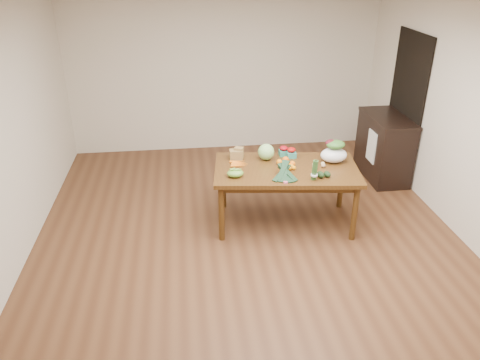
{
  "coord_description": "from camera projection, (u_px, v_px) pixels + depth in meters",
  "views": [
    {
      "loc": [
        -0.68,
        -4.52,
        3.09
      ],
      "look_at": [
        -0.11,
        0.0,
        0.83
      ],
      "focal_mm": 35.0,
      "sensor_mm": 36.0,
      "label": 1
    }
  ],
  "objects": [
    {
      "name": "avocado_a",
      "position": [
        321.0,
        175.0,
        5.31
      ],
      "size": [
        0.1,
        0.13,
        0.07
      ],
      "primitive_type": "ellipsoid",
      "rotation": [
        0.0,
        0.0,
        0.3
      ],
      "color": "black",
      "rests_on": "dining_table"
    },
    {
      "name": "potato_b",
      "position": [
        315.0,
        167.0,
        5.52
      ],
      "size": [
        0.06,
        0.05,
        0.05
      ],
      "primitive_type": "ellipsoid",
      "color": "#CFBB77",
      "rests_on": "dining_table"
    },
    {
      "name": "snap_pea_bag",
      "position": [
        235.0,
        173.0,
        5.33
      ],
      "size": [
        0.19,
        0.14,
        0.09
      ],
      "primitive_type": "ellipsoid",
      "color": "#6CA537",
      "rests_on": "dining_table"
    },
    {
      "name": "cabbage",
      "position": [
        266.0,
        152.0,
        5.74
      ],
      "size": [
        0.2,
        0.2,
        0.2
      ],
      "primitive_type": "sphere",
      "color": "#A4DD7F",
      "rests_on": "dining_table"
    },
    {
      "name": "carrots",
      "position": [
        239.0,
        163.0,
        5.64
      ],
      "size": [
        0.24,
        0.21,
        0.03
      ],
      "primitive_type": null,
      "rotation": [
        0.0,
        0.0,
        -0.12
      ],
      "color": "orange",
      "rests_on": "dining_table"
    },
    {
      "name": "mandarin_cluster",
      "position": [
        288.0,
        166.0,
        5.52
      ],
      "size": [
        0.2,
        0.2,
        0.08
      ],
      "primitive_type": null,
      "rotation": [
        0.0,
        0.0,
        -0.12
      ],
      "color": "orange",
      "rests_on": "dining_table"
    },
    {
      "name": "cabinet",
      "position": [
        384.0,
        147.0,
        6.88
      ],
      "size": [
        0.52,
        1.02,
        0.94
      ],
      "primitive_type": "cube",
      "color": "black",
      "rests_on": "floor"
    },
    {
      "name": "orange_a",
      "position": [
        279.0,
        162.0,
        5.63
      ],
      "size": [
        0.07,
        0.07,
        0.07
      ],
      "primitive_type": "sphere",
      "color": "orange",
      "rests_on": "dining_table"
    },
    {
      "name": "strawberry_basket_a",
      "position": [
        284.0,
        152.0,
        5.88
      ],
      "size": [
        0.12,
        0.12,
        0.1
      ],
      "primitive_type": null,
      "rotation": [
        0.0,
        0.0,
        -0.12
      ],
      "color": "#B50C1C",
      "rests_on": "dining_table"
    },
    {
      "name": "orange_b",
      "position": [
        286.0,
        160.0,
        5.67
      ],
      "size": [
        0.08,
        0.08,
        0.08
      ],
      "primitive_type": "sphere",
      "color": "#DF540D",
      "rests_on": "dining_table"
    },
    {
      "name": "doorway_dark",
      "position": [
        405.0,
        107.0,
        6.7
      ],
      "size": [
        0.02,
        1.0,
        2.1
      ],
      "primitive_type": "cube",
      "color": "black",
      "rests_on": "floor"
    },
    {
      "name": "dining_table",
      "position": [
        285.0,
        195.0,
        5.73
      ],
      "size": [
        1.8,
        1.14,
        0.75
      ],
      "primitive_type": "cube",
      "rotation": [
        0.0,
        0.0,
        -0.12
      ],
      "color": "#573514",
      "rests_on": "floor"
    },
    {
      "name": "kale_bunch",
      "position": [
        285.0,
        173.0,
        5.25
      ],
      "size": [
        0.37,
        0.44,
        0.16
      ],
      "primitive_type": null,
      "rotation": [
        0.0,
        0.0,
        -0.12
      ],
      "color": "black",
      "rests_on": "dining_table"
    },
    {
      "name": "potato_a",
      "position": [
        315.0,
        166.0,
        5.54
      ],
      "size": [
        0.06,
        0.05,
        0.05
      ],
      "primitive_type": "ellipsoid",
      "color": "tan",
      "rests_on": "dining_table"
    },
    {
      "name": "dish_towel",
      "position": [
        371.0,
        146.0,
        6.69
      ],
      "size": [
        0.02,
        0.28,
        0.45
      ],
      "primitive_type": "cube",
      "color": "white",
      "rests_on": "cabinet"
    },
    {
      "name": "strawberry_basket_b",
      "position": [
        291.0,
        153.0,
        5.82
      ],
      "size": [
        0.13,
        0.13,
        0.1
      ],
      "primitive_type": null,
      "rotation": [
        0.0,
        0.0,
        -0.12
      ],
      "color": "red",
      "rests_on": "dining_table"
    },
    {
      "name": "room_walls",
      "position": [
        251.0,
        135.0,
        4.87
      ],
      "size": [
        5.02,
        6.02,
        2.7
      ],
      "color": "silver",
      "rests_on": "floor"
    },
    {
      "name": "orange_c",
      "position": [
        292.0,
        164.0,
        5.58
      ],
      "size": [
        0.07,
        0.07,
        0.07
      ],
      "primitive_type": "sphere",
      "color": "#E95F0E",
      "rests_on": "dining_table"
    },
    {
      "name": "potato_c",
      "position": [
        323.0,
        164.0,
        5.62
      ],
      "size": [
        0.05,
        0.05,
        0.04
      ],
      "primitive_type": "ellipsoid",
      "color": "tan",
      "rests_on": "dining_table"
    },
    {
      "name": "avocado_b",
      "position": [
        327.0,
        174.0,
        5.33
      ],
      "size": [
        0.09,
        0.12,
        0.07
      ],
      "primitive_type": "ellipsoid",
      "rotation": [
        0.0,
        0.0,
        0.3
      ],
      "color": "black",
      "rests_on": "dining_table"
    },
    {
      "name": "potato_e",
      "position": [
        323.0,
        166.0,
        5.56
      ],
      "size": [
        0.06,
        0.05,
        0.05
      ],
      "primitive_type": "ellipsoid",
      "color": "tan",
      "rests_on": "dining_table"
    },
    {
      "name": "salad_bag",
      "position": [
        334.0,
        152.0,
        5.66
      ],
      "size": [
        0.35,
        0.28,
        0.25
      ],
      "primitive_type": null,
      "rotation": [
        0.0,
        0.0,
        -0.12
      ],
      "color": "white",
      "rests_on": "dining_table"
    },
    {
      "name": "paper_bag",
      "position": [
        236.0,
        154.0,
        5.76
      ],
      "size": [
        0.23,
        0.2,
        0.15
      ],
      "primitive_type": null,
      "rotation": [
        0.0,
        0.0,
        -0.12
      ],
      "color": "olive",
      "rests_on": "dining_table"
    },
    {
      "name": "potato_d",
      "position": [
        314.0,
        164.0,
        5.6
      ],
      "size": [
        0.05,
        0.04,
        0.04
      ],
      "primitive_type": "ellipsoid",
      "color": "tan",
      "rests_on": "dining_table"
    },
    {
      "name": "asparagus_bundle",
      "position": [
        315.0,
        170.0,
        5.21
      ],
      "size": [
        0.09,
        0.13,
        0.26
      ],
      "primitive_type": null,
      "rotation": [
        0.15,
        0.0,
        -0.12
      ],
      "color": "#4B883E",
      "rests_on": "dining_table"
    },
    {
      "name": "floor",
      "position": [
        250.0,
        243.0,
        5.47
      ],
      "size": [
        6.0,
        6.0,
        0.0
      ],
      "primitive_type": "plane",
      "color": "brown",
      "rests_on": "ground"
    }
  ]
}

